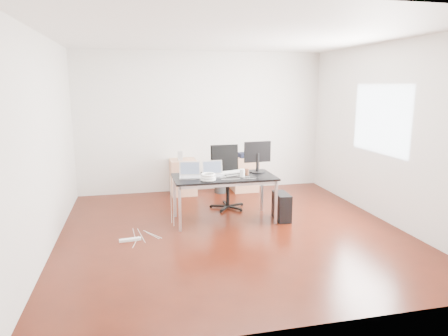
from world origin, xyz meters
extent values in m
plane|color=#340E05|center=(0.00, 0.00, 0.00)|extent=(5.00, 5.00, 0.00)
plane|color=silver|center=(0.00, 0.00, 2.80)|extent=(5.00, 5.00, 0.00)
plane|color=silver|center=(0.00, 2.50, 1.40)|extent=(5.00, 0.00, 5.00)
plane|color=silver|center=(0.00, -2.50, 1.40)|extent=(5.00, 0.00, 5.00)
plane|color=silver|center=(-2.50, 0.00, 1.40)|extent=(0.00, 5.00, 5.00)
plane|color=silver|center=(2.50, 0.00, 1.40)|extent=(0.00, 5.00, 5.00)
plane|color=white|center=(2.48, 0.20, 1.60)|extent=(0.00, 1.50, 1.50)
cube|color=black|center=(-0.01, 0.50, 0.71)|extent=(1.60, 0.80, 0.03)
cube|color=silver|center=(-0.76, 0.15, 0.35)|extent=(0.04, 0.04, 0.70)
cube|color=silver|center=(-0.76, 0.85, 0.35)|extent=(0.04, 0.04, 0.70)
cube|color=silver|center=(0.74, 0.15, 0.35)|extent=(0.04, 0.04, 0.70)
cube|color=silver|center=(0.74, 0.85, 0.35)|extent=(0.04, 0.04, 0.70)
cylinder|color=black|center=(0.19, 1.10, 0.23)|extent=(0.06, 0.06, 0.47)
cube|color=black|center=(0.19, 1.10, 0.50)|extent=(0.48, 0.46, 0.06)
cube|color=black|center=(0.19, 1.32, 0.81)|extent=(0.46, 0.10, 0.55)
cube|color=tan|center=(-0.45, 2.23, 0.35)|extent=(0.50, 0.50, 0.70)
cube|color=tan|center=(0.81, 2.23, 0.35)|extent=(0.50, 0.50, 0.70)
cube|color=black|center=(0.90, 0.32, 0.22)|extent=(0.22, 0.46, 0.44)
cylinder|color=black|center=(0.29, 2.17, 0.14)|extent=(0.26, 0.26, 0.28)
cube|color=white|center=(-1.49, -0.07, 0.02)|extent=(0.30, 0.09, 0.04)
cube|color=silver|center=(-0.55, 0.50, 0.74)|extent=(0.36, 0.28, 0.01)
cube|color=silver|center=(-0.53, 0.61, 0.85)|extent=(0.33, 0.09, 0.22)
cube|color=#475166|center=(-0.53, 0.60, 0.85)|extent=(0.29, 0.08, 0.18)
cube|color=silver|center=(-0.17, 0.51, 0.74)|extent=(0.34, 0.24, 0.01)
cube|color=silver|center=(-0.17, 0.62, 0.85)|extent=(0.33, 0.06, 0.22)
cube|color=#475166|center=(-0.17, 0.62, 0.85)|extent=(0.29, 0.05, 0.18)
cylinder|color=black|center=(0.59, 0.65, 0.74)|extent=(0.26, 0.26, 0.02)
cylinder|color=black|center=(0.59, 0.65, 0.90)|extent=(0.05, 0.05, 0.30)
cube|color=black|center=(0.59, 0.67, 1.07)|extent=(0.45, 0.08, 0.34)
cube|color=#475166|center=(0.59, 0.70, 1.07)|extent=(0.40, 0.03, 0.29)
cube|color=white|center=(0.14, 0.71, 0.74)|extent=(0.46, 0.26, 0.02)
cylinder|color=white|center=(0.26, 0.40, 0.79)|extent=(0.08, 0.08, 0.12)
cylinder|color=#57301D|center=(0.36, 0.50, 0.78)|extent=(0.10, 0.10, 0.10)
torus|color=white|center=(-0.31, 0.27, 0.75)|extent=(0.24, 0.24, 0.04)
torus|color=white|center=(-0.31, 0.27, 0.78)|extent=(0.23, 0.23, 0.04)
torus|color=white|center=(-0.31, 0.27, 0.82)|extent=(0.22, 0.22, 0.04)
cube|color=white|center=(-0.23, 0.32, 0.74)|extent=(0.09, 0.09, 0.03)
cube|color=#9E9E9E|center=(-0.51, 2.16, 0.79)|extent=(0.09, 0.08, 0.18)
cube|color=black|center=(0.84, 2.22, 0.74)|extent=(0.32, 0.26, 0.09)
camera|label=1|loc=(-1.38, -5.49, 2.14)|focal=32.00mm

